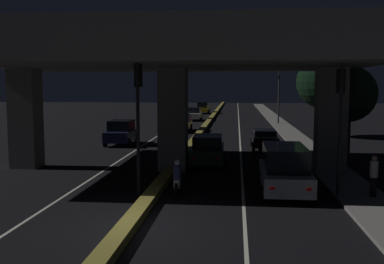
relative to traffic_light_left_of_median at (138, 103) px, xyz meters
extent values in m
plane|color=black|center=(0.68, -4.48, -3.76)|extent=(200.00, 200.00, 0.00)
cube|color=beige|center=(-2.92, 30.52, -3.76)|extent=(0.12, 126.00, 0.00)
cube|color=beige|center=(4.29, 30.52, -3.76)|extent=(0.12, 126.00, 0.00)
cube|color=olive|center=(0.68, 30.52, -3.61)|extent=(0.56, 126.00, 0.30)
cube|color=slate|center=(8.93, 23.52, -3.69)|extent=(2.04, 126.00, 0.13)
cube|color=gray|center=(-7.36, 5.22, -1.08)|extent=(1.44, 1.29, 5.36)
cube|color=gray|center=(8.73, 5.22, -1.08)|extent=(1.44, 1.29, 5.36)
cube|color=gray|center=(0.68, 5.22, -1.08)|extent=(1.44, 1.29, 5.36)
cube|color=gray|center=(0.68, 5.22, 2.48)|extent=(19.53, 13.90, 1.76)
cube|color=#333335|center=(0.68, 5.22, 3.81)|extent=(19.53, 0.40, 0.90)
cylinder|color=black|center=(0.00, -0.10, -0.99)|extent=(0.14, 0.14, 5.54)
cube|color=black|center=(0.00, 0.08, 1.10)|extent=(0.30, 0.28, 0.95)
sphere|color=black|center=(0.00, 0.23, 1.40)|extent=(0.18, 0.18, 0.18)
sphere|color=black|center=(0.00, 0.23, 1.10)|extent=(0.18, 0.18, 0.18)
sphere|color=green|center=(0.00, 0.23, 0.81)|extent=(0.18, 0.18, 0.18)
cylinder|color=black|center=(8.01, -0.10, -1.11)|extent=(0.14, 0.14, 5.30)
cube|color=black|center=(8.01, 0.08, 0.86)|extent=(0.30, 0.28, 0.95)
sphere|color=black|center=(8.01, 0.23, 1.16)|extent=(0.18, 0.18, 0.18)
sphere|color=black|center=(8.01, 0.23, 0.86)|extent=(0.18, 0.18, 0.18)
sphere|color=green|center=(8.01, 0.23, 0.56)|extent=(0.18, 0.18, 0.18)
cylinder|color=#2D2D30|center=(8.73, 33.68, -0.17)|extent=(0.18, 0.18, 7.18)
cylinder|color=#2D2D30|center=(7.73, 33.68, 3.27)|extent=(2.01, 0.10, 0.10)
ellipsoid|color=#F2B759|center=(6.73, 33.68, 3.17)|extent=(0.56, 0.32, 0.24)
cube|color=gray|center=(6.00, 0.68, -3.09)|extent=(1.93, 4.64, 0.74)
cube|color=black|center=(6.00, 0.80, -2.26)|extent=(1.69, 3.34, 0.92)
cylinder|color=black|center=(5.08, 2.21, -3.46)|extent=(0.20, 0.60, 0.60)
cylinder|color=black|center=(6.94, 2.20, -3.46)|extent=(0.20, 0.60, 0.60)
cylinder|color=black|center=(5.06, -0.84, -3.46)|extent=(0.20, 0.60, 0.60)
cylinder|color=black|center=(6.91, -0.85, -3.46)|extent=(0.20, 0.60, 0.60)
cube|color=red|center=(5.32, -1.64, -3.06)|extent=(0.18, 0.03, 0.11)
cube|color=red|center=(6.64, -1.65, -3.06)|extent=(0.18, 0.03, 0.11)
cube|color=black|center=(2.40, 6.74, -3.06)|extent=(1.89, 3.97, 0.75)
cube|color=black|center=(2.40, 6.74, -2.38)|extent=(1.63, 2.40, 0.61)
cylinder|color=black|center=(1.50, 8.01, -3.44)|extent=(0.22, 0.65, 0.65)
cylinder|color=black|center=(3.24, 8.05, -3.44)|extent=(0.22, 0.65, 0.65)
cylinder|color=black|center=(1.57, 5.42, -3.44)|extent=(0.22, 0.65, 0.65)
cylinder|color=black|center=(3.31, 5.47, -3.44)|extent=(0.22, 0.65, 0.65)
cube|color=red|center=(1.84, 4.75, -3.02)|extent=(0.18, 0.03, 0.11)
cube|color=red|center=(3.08, 4.78, -3.02)|extent=(0.18, 0.03, 0.11)
cube|color=black|center=(5.96, 13.69, -3.13)|extent=(1.72, 4.25, 0.60)
cube|color=black|center=(5.96, 13.48, -2.61)|extent=(1.50, 2.05, 0.44)
cylinder|color=black|center=(5.12, 15.08, -3.43)|extent=(0.21, 0.65, 0.65)
cylinder|color=black|center=(6.76, 15.10, -3.43)|extent=(0.21, 0.65, 0.65)
cylinder|color=black|center=(5.15, 12.28, -3.43)|extent=(0.21, 0.65, 0.65)
cylinder|color=black|center=(6.79, 12.30, -3.43)|extent=(0.21, 0.65, 0.65)
cube|color=red|center=(5.39, 11.56, -3.10)|extent=(0.18, 0.03, 0.11)
cube|color=red|center=(6.57, 11.57, -3.10)|extent=(0.18, 0.03, 0.11)
cube|color=#141938|center=(-4.60, 14.84, -3.05)|extent=(1.83, 3.91, 0.76)
cube|color=black|center=(-4.60, 14.84, -2.29)|extent=(1.61, 2.35, 0.77)
cylinder|color=black|center=(-3.71, 13.56, -3.43)|extent=(0.20, 0.65, 0.65)
cylinder|color=black|center=(-5.48, 13.55, -3.43)|extent=(0.20, 0.65, 0.65)
cylinder|color=black|center=(-3.73, 16.13, -3.43)|extent=(0.20, 0.65, 0.65)
cylinder|color=black|center=(-5.50, 16.12, -3.43)|extent=(0.20, 0.65, 0.65)
cube|color=white|center=(-3.98, 16.80, -3.17)|extent=(0.18, 0.03, 0.11)
cube|color=white|center=(-5.25, 16.80, -3.17)|extent=(0.18, 0.03, 0.11)
cube|color=#591414|center=(-1.44, 24.95, -3.09)|extent=(1.90, 4.83, 0.74)
cube|color=black|center=(-1.44, 24.83, -2.34)|extent=(1.65, 3.48, 0.76)
cylinder|color=black|center=(-0.63, 23.35, -3.46)|extent=(0.22, 0.61, 0.60)
cylinder|color=black|center=(-2.35, 23.40, -3.46)|extent=(0.22, 0.61, 0.60)
cylinder|color=black|center=(-0.53, 26.50, -3.46)|extent=(0.22, 0.61, 0.60)
cylinder|color=black|center=(-2.25, 26.55, -3.46)|extent=(0.22, 0.61, 0.60)
cube|color=white|center=(-0.75, 27.33, -3.20)|extent=(0.18, 0.04, 0.11)
cube|color=white|center=(-1.98, 27.37, -3.20)|extent=(0.18, 0.04, 0.11)
cube|color=silver|center=(-1.42, 38.29, -3.11)|extent=(1.89, 4.02, 0.66)
cube|color=black|center=(-1.42, 38.29, -2.44)|extent=(1.66, 2.41, 0.68)
cylinder|color=black|center=(-0.50, 36.96, -3.43)|extent=(0.20, 0.65, 0.65)
cylinder|color=black|center=(-2.35, 36.96, -3.43)|extent=(0.20, 0.65, 0.65)
cylinder|color=black|center=(-0.49, 39.61, -3.43)|extent=(0.20, 0.65, 0.65)
cylinder|color=black|center=(-2.34, 39.62, -3.43)|extent=(0.20, 0.65, 0.65)
cube|color=white|center=(-0.76, 40.30, -3.20)|extent=(0.18, 0.03, 0.11)
cube|color=white|center=(-2.07, 40.31, -3.20)|extent=(0.18, 0.03, 0.11)
cube|color=gold|center=(-1.24, 52.22, -3.13)|extent=(1.77, 4.12, 0.59)
cube|color=black|center=(-1.24, 52.12, -2.37)|extent=(1.55, 2.97, 0.92)
cylinder|color=black|center=(-0.41, 50.86, -3.42)|extent=(0.21, 0.67, 0.67)
cylinder|color=black|center=(-2.10, 50.87, -3.42)|extent=(0.21, 0.67, 0.67)
cylinder|color=black|center=(-0.38, 53.56, -3.42)|extent=(0.21, 0.67, 0.67)
cylinder|color=black|center=(-2.07, 53.58, -3.42)|extent=(0.21, 0.67, 0.67)
cube|color=white|center=(-0.61, 54.27, -3.22)|extent=(0.18, 0.03, 0.11)
cube|color=white|center=(-1.82, 54.29, -3.22)|extent=(0.18, 0.03, 0.11)
cylinder|color=black|center=(1.57, 0.46, -3.46)|extent=(0.12, 0.61, 0.61)
cylinder|color=black|center=(1.65, -0.74, -3.46)|extent=(0.14, 0.61, 0.61)
cube|color=silver|center=(1.61, -0.14, -3.24)|extent=(0.30, 0.93, 0.32)
cylinder|color=navy|center=(1.61, -0.14, -2.81)|extent=(0.34, 0.34, 0.53)
sphere|color=silver|center=(1.61, -0.14, -2.43)|extent=(0.24, 0.24, 0.24)
cube|color=red|center=(1.65, -0.79, -3.24)|extent=(0.08, 0.04, 0.08)
cylinder|color=black|center=(9.32, -0.18, -3.24)|extent=(0.26, 0.26, 0.77)
cylinder|color=beige|center=(9.32, -0.18, -2.54)|extent=(0.31, 0.31, 0.64)
sphere|color=tan|center=(9.32, -0.18, -2.11)|extent=(0.21, 0.21, 0.21)
cylinder|color=#2D2116|center=(10.40, 8.81, -2.39)|extent=(0.42, 0.42, 2.74)
sphere|color=black|center=(10.40, 8.81, 0.21)|extent=(3.28, 3.28, 3.28)
cylinder|color=#38281C|center=(11.33, 21.51, -2.24)|extent=(0.29, 0.29, 3.03)
sphere|color=black|center=(11.33, 21.51, 0.98)|extent=(4.55, 4.55, 4.55)
camera|label=1|loc=(3.98, -17.96, 0.71)|focal=42.00mm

